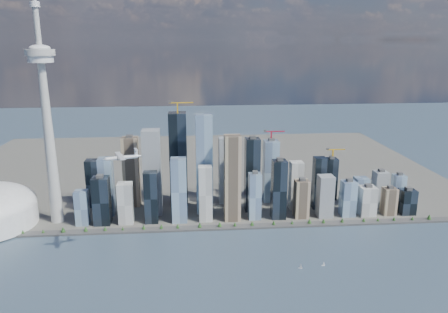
{
  "coord_description": "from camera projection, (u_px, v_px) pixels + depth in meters",
  "views": [
    {
      "loc": [
        -18.1,
        -583.25,
        378.42
      ],
      "look_at": [
        53.34,
        260.0,
        151.83
      ],
      "focal_mm": 35.0,
      "sensor_mm": 36.0,
      "label": 1
    }
  ],
  "objects": [
    {
      "name": "ground",
      "position": [
        203.0,
        298.0,
        660.75
      ],
      "size": [
        4000.0,
        4000.0,
        0.0
      ],
      "primitive_type": "plane",
      "color": "#2F4553",
      "rests_on": "ground"
    },
    {
      "name": "seawall",
      "position": [
        199.0,
        228.0,
        900.86
      ],
      "size": [
        1100.0,
        22.0,
        4.0
      ],
      "primitive_type": "cube",
      "color": "#383838",
      "rests_on": "ground"
    },
    {
      "name": "land",
      "position": [
        195.0,
        167.0,
        1334.13
      ],
      "size": [
        1400.0,
        900.0,
        3.0
      ],
      "primitive_type": "cube",
      "color": "#4C4C47",
      "rests_on": "ground"
    },
    {
      "name": "shoreline_trees",
      "position": [
        199.0,
        225.0,
        899.11
      ],
      "size": [
        960.53,
        7.2,
        8.8
      ],
      "color": "#3F2D1E",
      "rests_on": "seawall"
    },
    {
      "name": "skyscraper_cluster",
      "position": [
        224.0,
        181.0,
        970.34
      ],
      "size": [
        736.0,
        142.0,
        243.48
      ],
      "color": "black",
      "rests_on": "land"
    },
    {
      "name": "needle_tower",
      "position": [
        46.0,
        113.0,
        873.67
      ],
      "size": [
        56.0,
        56.0,
        550.5
      ],
      "color": "#A2A29D",
      "rests_on": "land"
    },
    {
      "name": "airplane",
      "position": [
        122.0,
        157.0,
        710.75
      ],
      "size": [
        60.91,
        54.43,
        15.19
      ],
      "rotation": [
        0.0,
        0.0,
        0.31
      ],
      "color": "silver",
      "rests_on": "ground"
    },
    {
      "name": "sailboat_west",
      "position": [
        301.0,
        267.0,
        745.42
      ],
      "size": [
        7.04,
        4.15,
        10.0
      ],
      "rotation": [
        0.0,
        0.0,
        -0.39
      ],
      "color": "white",
      "rests_on": "ground"
    },
    {
      "name": "sailboat_east",
      "position": [
        324.0,
        264.0,
        754.69
      ],
      "size": [
        6.26,
        2.3,
        8.64
      ],
      "rotation": [
        0.0,
        0.0,
        -0.12
      ],
      "color": "white",
      "rests_on": "ground"
    }
  ]
}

